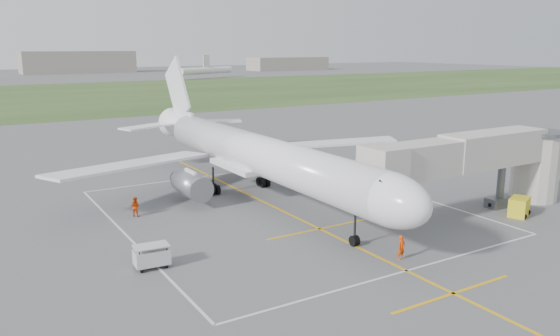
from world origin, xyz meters
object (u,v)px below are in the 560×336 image
gpu_unit (519,207)px  ramp_worker_nose (401,248)px  airliner (256,155)px  ramp_worker_wing (135,207)px  jet_bridge (487,160)px  baggage_cart (152,256)px

gpu_unit → ramp_worker_nose: 16.14m
airliner → ramp_worker_wing: airliner is taller
airliner → jet_bridge: airliner is taller
ramp_worker_nose → gpu_unit: bearing=0.7°
gpu_unit → ramp_worker_nose: bearing=163.8°
gpu_unit → baggage_cart: bearing=146.3°
jet_bridge → gpu_unit: (1.36, -2.73, -3.93)m
jet_bridge → ramp_worker_wing: 31.55m
baggage_cart → ramp_worker_wing: bearing=82.5°
airliner → gpu_unit: size_ratio=18.03×
gpu_unit → ramp_worker_nose: (-16.00, -2.09, 0.07)m
airliner → ramp_worker_nose: bearing=-86.8°
jet_bridge → baggage_cart: (-30.06, 2.84, -3.92)m
gpu_unit → ramp_worker_wing: ramp_worker_wing is taller
jet_bridge → gpu_unit: 4.98m
airliner → ramp_worker_nose: size_ratio=26.33×
airliner → jet_bridge: bearing=-42.2°
baggage_cart → ramp_worker_nose: 17.22m
gpu_unit → ramp_worker_wing: (-28.96, 17.52, 0.06)m
airliner → gpu_unit: airliner is taller
baggage_cart → ramp_worker_nose: size_ratio=1.35×
jet_bridge → baggage_cart: jet_bridge is taller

